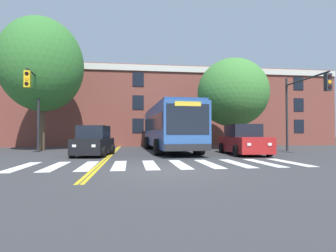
{
  "coord_description": "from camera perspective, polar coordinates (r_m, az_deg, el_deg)",
  "views": [
    {
      "loc": [
        -1.19,
        -9.26,
        1.35
      ],
      "look_at": [
        1.11,
        8.74,
        1.81
      ],
      "focal_mm": 28.0,
      "sensor_mm": 36.0,
      "label": 1
    }
  ],
  "objects": [
    {
      "name": "car_red_far_lane",
      "position": [
        16.89,
        16.05,
        -3.11
      ],
      "size": [
        2.32,
        4.74,
        1.86
      ],
      "color": "#AD1E1E",
      "rests_on": "ground"
    },
    {
      "name": "lane_line_yellow_outer",
      "position": [
        25.11,
        -10.39,
        -4.5
      ],
      "size": [
        0.12,
        36.0,
        0.01
      ],
      "primitive_type": "cube",
      "color": "gold",
      "rests_on": "ground"
    },
    {
      "name": "traffic_light_far_corner",
      "position": [
        19.24,
        -27.13,
        5.76
      ],
      "size": [
        0.55,
        2.94,
        5.58
      ],
      "color": "#28282D",
      "rests_on": "ground"
    },
    {
      "name": "street_tree_curbside_small",
      "position": [
        22.59,
        -25.7,
        11.9
      ],
      "size": [
        8.32,
        8.48,
        10.09
      ],
      "color": "brown",
      "rests_on": "ground"
    },
    {
      "name": "ground_plane",
      "position": [
        9.43,
        0.02,
        -9.68
      ],
      "size": [
        120.0,
        120.0,
        0.0
      ],
      "primitive_type": "plane",
      "color": "#38383A"
    },
    {
      "name": "lane_line_yellow_inner",
      "position": [
        25.12,
        -10.76,
        -4.49
      ],
      "size": [
        0.12,
        36.0,
        0.01
      ],
      "primitive_type": "cube",
      "color": "gold",
      "rests_on": "ground"
    },
    {
      "name": "traffic_light_near_corner",
      "position": [
        19.7,
        27.21,
        5.33
      ],
      "size": [
        0.35,
        4.52,
        5.36
      ],
      "color": "#28282D",
      "rests_on": "ground"
    },
    {
      "name": "crosswalk",
      "position": [
        11.2,
        -0.65,
        -8.36
      ],
      "size": [
        11.97,
        3.43,
        0.01
      ],
      "color": "white",
      "rests_on": "ground"
    },
    {
      "name": "car_black_near_lane",
      "position": [
        15.84,
        -15.85,
        -3.36
      ],
      "size": [
        2.25,
        3.8,
        1.76
      ],
      "color": "black",
      "rests_on": "ground"
    },
    {
      "name": "street_tree_curbside_large",
      "position": [
        22.25,
        13.88,
        7.03
      ],
      "size": [
        7.88,
        7.83,
        7.42
      ],
      "color": "#4C3D2D",
      "rests_on": "ground"
    },
    {
      "name": "building_facade",
      "position": [
        29.29,
        -6.61,
        3.88
      ],
      "size": [
        42.33,
        7.06,
        8.11
      ],
      "color": "brown",
      "rests_on": "ground"
    },
    {
      "name": "city_bus",
      "position": [
        19.19,
        0.22,
        -0.24
      ],
      "size": [
        3.38,
        11.4,
        3.23
      ],
      "color": "#2D5699",
      "rests_on": "ground"
    }
  ]
}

